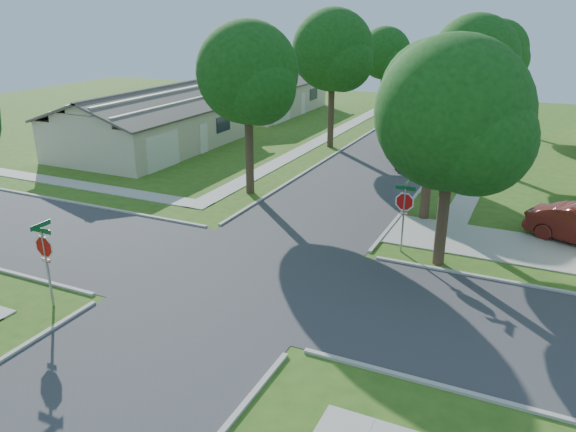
{
  "coord_description": "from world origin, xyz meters",
  "views": [
    {
      "loc": [
        9.46,
        -16.38,
        9.33
      ],
      "look_at": [
        0.56,
        2.61,
        1.6
      ],
      "focal_mm": 35.0,
      "sensor_mm": 36.0,
      "label": 1
    }
  ],
  "objects_px": {
    "stop_sign_sw": "(45,250)",
    "tree_e_far": "(497,53)",
    "tree_e_near": "(436,99)",
    "car_curb_east": "(415,154)",
    "tree_w_mid": "(333,54)",
    "tree_w_far": "(385,56)",
    "tree_w_near": "(249,77)",
    "house_nw_near": "(150,128)",
    "tree_e_mid": "(475,63)",
    "tree_ne_corner": "(454,121)",
    "car_curb_west": "(412,118)",
    "stop_sign_ne": "(404,205)",
    "house_nw_far": "(262,96)"
  },
  "relations": [
    {
      "from": "tree_w_near",
      "to": "tree_w_far",
      "type": "bearing_deg",
      "value": 90.01
    },
    {
      "from": "stop_sign_ne",
      "to": "tree_w_mid",
      "type": "distance_m",
      "value": 19.31
    },
    {
      "from": "tree_e_far",
      "to": "tree_w_far",
      "type": "bearing_deg",
      "value": -180.0
    },
    {
      "from": "tree_e_mid",
      "to": "house_nw_far",
      "type": "xyz_separation_m",
      "value": [
        -20.75,
        10.99,
        -4.74
      ]
    },
    {
      "from": "tree_e_near",
      "to": "car_curb_east",
      "type": "bearing_deg",
      "value": 106.02
    },
    {
      "from": "stop_sign_sw",
      "to": "car_curb_east",
      "type": "bearing_deg",
      "value": 73.6
    },
    {
      "from": "tree_e_mid",
      "to": "tree_ne_corner",
      "type": "distance_m",
      "value": 16.89
    },
    {
      "from": "tree_e_near",
      "to": "tree_ne_corner",
      "type": "height_order",
      "value": "tree_ne_corner"
    },
    {
      "from": "house_nw_near",
      "to": "car_curb_east",
      "type": "relative_size",
      "value": 3.07
    },
    {
      "from": "stop_sign_sw",
      "to": "tree_e_far",
      "type": "relative_size",
      "value": 0.34
    },
    {
      "from": "tree_w_far",
      "to": "car_curb_west",
      "type": "height_order",
      "value": "tree_w_far"
    },
    {
      "from": "tree_w_far",
      "to": "house_nw_far",
      "type": "xyz_separation_m",
      "value": [
        -11.34,
        -2.01,
        -3.99
      ]
    },
    {
      "from": "tree_w_mid",
      "to": "tree_e_mid",
      "type": "bearing_deg",
      "value": -0.0
    },
    {
      "from": "house_nw_far",
      "to": "tree_e_far",
      "type": "bearing_deg",
      "value": 5.53
    },
    {
      "from": "tree_w_mid",
      "to": "tree_w_far",
      "type": "distance_m",
      "value": 13.04
    },
    {
      "from": "tree_w_near",
      "to": "tree_w_far",
      "type": "height_order",
      "value": "tree_w_near"
    },
    {
      "from": "tree_e_far",
      "to": "car_curb_west",
      "type": "height_order",
      "value": "tree_e_far"
    },
    {
      "from": "stop_sign_sw",
      "to": "tree_e_near",
      "type": "bearing_deg",
      "value": 55.41
    },
    {
      "from": "stop_sign_sw",
      "to": "house_nw_near",
      "type": "height_order",
      "value": "house_nw_near"
    },
    {
      "from": "tree_e_far",
      "to": "house_nw_near",
      "type": "relative_size",
      "value": 0.64
    },
    {
      "from": "car_curb_east",
      "to": "tree_w_far",
      "type": "bearing_deg",
      "value": 112.44
    },
    {
      "from": "tree_ne_corner",
      "to": "stop_sign_sw",
      "type": "bearing_deg",
      "value": -141.16
    },
    {
      "from": "tree_w_mid",
      "to": "car_curb_west",
      "type": "height_order",
      "value": "tree_w_mid"
    },
    {
      "from": "car_curb_west",
      "to": "house_nw_near",
      "type": "bearing_deg",
      "value": 43.44
    },
    {
      "from": "stop_sign_sw",
      "to": "stop_sign_ne",
      "type": "height_order",
      "value": "same"
    },
    {
      "from": "tree_e_mid",
      "to": "tree_e_far",
      "type": "relative_size",
      "value": 1.06
    },
    {
      "from": "tree_ne_corner",
      "to": "stop_sign_ne",
      "type": "bearing_deg",
      "value": 163.45
    },
    {
      "from": "tree_e_far",
      "to": "tree_e_near",
      "type": "bearing_deg",
      "value": -90.0
    },
    {
      "from": "stop_sign_sw",
      "to": "car_curb_east",
      "type": "xyz_separation_m",
      "value": [
        6.78,
        23.02,
        -1.28
      ]
    },
    {
      "from": "tree_w_near",
      "to": "car_curb_west",
      "type": "xyz_separation_m",
      "value": [
        3.42,
        22.16,
        -5.4
      ]
    },
    {
      "from": "tree_e_far",
      "to": "car_curb_east",
      "type": "relative_size",
      "value": 1.97
    },
    {
      "from": "tree_w_near",
      "to": "tree_w_mid",
      "type": "xyz_separation_m",
      "value": [
        0.0,
        12.0,
        0.37
      ]
    },
    {
      "from": "tree_e_near",
      "to": "car_curb_west",
      "type": "height_order",
      "value": "tree_e_near"
    },
    {
      "from": "tree_e_near",
      "to": "car_curb_west",
      "type": "distance_m",
      "value": 23.48
    },
    {
      "from": "tree_w_mid",
      "to": "tree_w_far",
      "type": "relative_size",
      "value": 1.19
    },
    {
      "from": "tree_w_near",
      "to": "house_nw_far",
      "type": "relative_size",
      "value": 0.66
    },
    {
      "from": "stop_sign_sw",
      "to": "tree_w_near",
      "type": "distance_m",
      "value": 14.3
    },
    {
      "from": "tree_w_mid",
      "to": "house_nw_near",
      "type": "bearing_deg",
      "value": -152.1
    },
    {
      "from": "tree_w_near",
      "to": "tree_w_mid",
      "type": "distance_m",
      "value": 12.01
    },
    {
      "from": "car_curb_east",
      "to": "tree_e_mid",
      "type": "bearing_deg",
      "value": 44.24
    },
    {
      "from": "stop_sign_ne",
      "to": "tree_w_mid",
      "type": "relative_size",
      "value": 0.31
    },
    {
      "from": "tree_e_near",
      "to": "tree_w_mid",
      "type": "xyz_separation_m",
      "value": [
        -9.39,
        12.0,
        0.85
      ]
    },
    {
      "from": "tree_e_far",
      "to": "tree_w_far",
      "type": "xyz_separation_m",
      "value": [
        -9.4,
        -0.0,
        -0.47
      ]
    },
    {
      "from": "tree_w_far",
      "to": "tree_ne_corner",
      "type": "bearing_deg",
      "value": -69.72
    },
    {
      "from": "stop_sign_sw",
      "to": "tree_e_near",
      "type": "relative_size",
      "value": 0.36
    },
    {
      "from": "tree_e_mid",
      "to": "tree_ne_corner",
      "type": "xyz_separation_m",
      "value": [
        1.6,
        -16.8,
        -0.66
      ]
    },
    {
      "from": "stop_sign_sw",
      "to": "tree_w_far",
      "type": "relative_size",
      "value": 0.37
    },
    {
      "from": "tree_w_mid",
      "to": "tree_ne_corner",
      "type": "bearing_deg",
      "value": -56.78
    },
    {
      "from": "tree_e_near",
      "to": "house_nw_near",
      "type": "bearing_deg",
      "value": 163.89
    },
    {
      "from": "stop_sign_sw",
      "to": "tree_w_far",
      "type": "bearing_deg",
      "value": 89.93
    }
  ]
}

